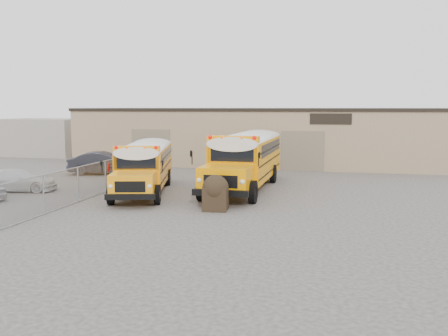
% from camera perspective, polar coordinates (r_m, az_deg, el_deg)
% --- Properties ---
extents(ground, '(120.00, 120.00, 0.00)m').
position_cam_1_polar(ground, '(23.80, -3.52, -4.56)').
color(ground, '#3F3C39').
rests_on(ground, ground).
extents(warehouse, '(30.20, 10.20, 4.67)m').
position_cam_1_polar(warehouse, '(42.92, 4.13, 3.77)').
color(warehouse, '#9C8460').
rests_on(warehouse, ground).
extents(chainlink_fence, '(0.07, 18.07, 1.81)m').
position_cam_1_polar(chainlink_fence, '(28.60, -13.38, -0.96)').
color(chainlink_fence, gray).
rests_on(chainlink_fence, ground).
extents(distant_building_left, '(8.00, 6.00, 3.60)m').
position_cam_1_polar(distant_building_left, '(52.90, -19.80, 3.36)').
color(distant_building_left, gray).
rests_on(distant_building_left, ground).
extents(school_bus_left, '(4.71, 9.95, 2.83)m').
position_cam_1_polar(school_bus_left, '(34.38, -7.80, 1.71)').
color(school_bus_left, '#FF9A10').
rests_on(school_bus_left, ground).
extents(school_bus_right, '(3.04, 11.32, 3.31)m').
position_cam_1_polar(school_bus_right, '(36.08, 4.59, 2.43)').
color(school_bus_right, '#FF9700').
rests_on(school_bus_right, ground).
extents(tarp_bundle, '(1.22, 1.22, 1.66)m').
position_cam_1_polar(tarp_bundle, '(23.02, -0.98, -2.78)').
color(tarp_bundle, black).
rests_on(tarp_bundle, ground).
extents(car_white, '(4.65, 2.78, 1.26)m').
position_cam_1_polar(car_white, '(30.62, -22.55, -1.30)').
color(car_white, silver).
rests_on(car_white, ground).
extents(car_dark, '(5.14, 2.87, 1.61)m').
position_cam_1_polar(car_dark, '(36.41, -13.56, 0.55)').
color(car_dark, black).
rests_on(car_dark, ground).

